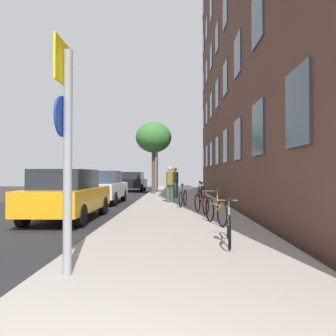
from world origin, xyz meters
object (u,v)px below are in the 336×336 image
bicycle_3 (183,198)px  bicycle_0 (229,225)px  bicycle_4 (202,194)px  car_0 (68,194)px  traffic_light (156,160)px  bicycle_2 (201,203)px  car_1 (103,187)px  sign_post (66,139)px  pedestrian_1 (175,180)px  tree_near (154,138)px  bicycle_1 (216,210)px  bicycle_5 (200,191)px  car_2 (133,181)px  pedestrian_0 (170,182)px

bicycle_3 → bicycle_0: bearing=-84.1°
bicycle_4 → car_0: size_ratio=0.37×
traffic_light → bicycle_0: 21.00m
bicycle_2 → bicycle_3: (-0.58, 2.40, 0.01)m
bicycle_0 → bicycle_4: (0.26, 9.60, 0.02)m
car_0 → car_1: size_ratio=1.04×
sign_post → traffic_light: size_ratio=0.88×
traffic_light → pedestrian_1: 9.00m
bicycle_3 → car_1: 4.60m
bicycle_2 → traffic_light: bearing=99.1°
car_1 → tree_near: bearing=72.0°
bicycle_1 → bicycle_4: size_ratio=1.01×
bicycle_4 → bicycle_5: bicycle_4 is taller
bicycle_3 → bicycle_5: 4.92m
bicycle_0 → car_1: car_1 is taller
bicycle_1 → bicycle_5: size_ratio=0.96×
pedestrian_1 → car_0: bearing=-112.8°
traffic_light → car_2: 2.60m
bicycle_1 → bicycle_3: size_ratio=1.00×
bicycle_2 → car_0: 4.47m
sign_post → bicycle_0: size_ratio=1.90×
bicycle_5 → car_0: 9.50m
traffic_light → bicycle_0: (2.70, -20.71, -2.14)m
pedestrian_0 → sign_post: bearing=-96.4°
traffic_light → tree_near: 4.92m
car_1 → bicycle_5: bearing=25.7°
bicycle_2 → pedestrian_0: (-1.15, 4.25, 0.62)m
traffic_light → car_2: size_ratio=0.90×
bicycle_2 → car_1: size_ratio=0.37×
bicycle_0 → car_2: 21.05m
pedestrian_1 → pedestrian_0: bearing=-94.5°
pedestrian_0 → car_1: (-3.34, 0.54, -0.27)m
bicycle_2 → bicycle_5: size_ratio=0.94×
bicycle_1 → car_1: size_ratio=0.39×
tree_near → bicycle_0: bearing=-80.9°
tree_near → car_2: tree_near is taller
bicycle_0 → bicycle_1: bicycle_1 is taller
traffic_light → sign_post: bearing=-89.6°
sign_post → bicycle_1: 5.35m
sign_post → car_0: 6.31m
bicycle_3 → bicycle_4: 2.60m
bicycle_0 → car_1: size_ratio=0.40×
car_2 → bicycle_3: bearing=-73.9°
traffic_light → car_0: traffic_light is taller
tree_near → pedestrian_0: tree_near is taller
bicycle_1 → car_0: 4.78m
sign_post → bicycle_5: 14.42m
car_1 → bicycle_0: bearing=-64.1°
car_2 → bicycle_1: bearing=-75.7°
tree_near → bicycle_3: tree_near is taller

